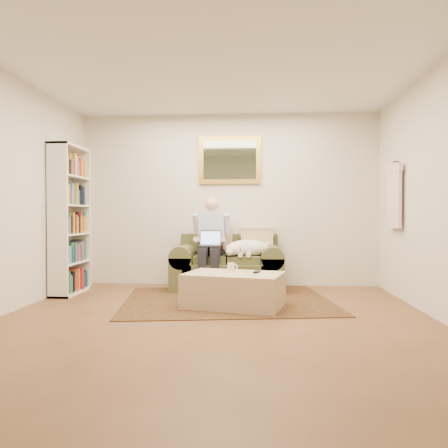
# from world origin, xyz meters

# --- Properties ---
(room_shell) EXTENTS (4.51, 5.00, 2.61)m
(room_shell) POSITION_xyz_m (0.00, 0.35, 1.30)
(room_shell) COLOR brown
(room_shell) RESTS_ON ground
(rug) EXTENTS (2.78, 2.35, 0.01)m
(rug) POSITION_xyz_m (0.07, 1.24, 0.01)
(rug) COLOR black
(rug) RESTS_ON room_shell
(sofa) EXTENTS (1.57, 0.80, 0.94)m
(sofa) POSITION_xyz_m (0.02, 2.07, 0.27)
(sofa) COLOR brown
(sofa) RESTS_ON room_shell
(seated_man) EXTENTS (0.52, 0.74, 1.32)m
(seated_man) POSITION_xyz_m (-0.21, 1.92, 0.66)
(seated_man) COLOR #8C9BD8
(seated_man) RESTS_ON sofa
(laptop) EXTENTS (0.30, 0.24, 0.22)m
(laptop) POSITION_xyz_m (-0.21, 1.86, 0.69)
(laptop) COLOR black
(laptop) RESTS_ON seated_man
(sleeping_dog) EXTENTS (0.65, 0.41, 0.24)m
(sleeping_dog) POSITION_xyz_m (0.30, 1.99, 0.60)
(sleeping_dog) COLOR white
(sleeping_dog) RESTS_ON sofa
(ottoman) EXTENTS (1.22, 0.93, 0.40)m
(ottoman) POSITION_xyz_m (0.17, 0.86, 0.20)
(ottoman) COLOR tan
(ottoman) RESTS_ON room_shell
(coffee_mug) EXTENTS (0.08, 0.08, 0.10)m
(coffee_mug) POSITION_xyz_m (0.13, 1.01, 0.45)
(coffee_mug) COLOR white
(coffee_mug) RESTS_ON ottoman
(tv_remote) EXTENTS (0.09, 0.16, 0.02)m
(tv_remote) POSITION_xyz_m (0.43, 0.90, 0.41)
(tv_remote) COLOR black
(tv_remote) RESTS_ON ottoman
(bookshelf) EXTENTS (0.28, 0.80, 2.00)m
(bookshelf) POSITION_xyz_m (-2.10, 1.60, 1.00)
(bookshelf) COLOR white
(bookshelf) RESTS_ON room_shell
(wall_mirror) EXTENTS (0.94, 0.04, 0.72)m
(wall_mirror) POSITION_xyz_m (0.02, 2.47, 1.90)
(wall_mirror) COLOR gold
(wall_mirror) RESTS_ON room_shell
(hanging_shirt) EXTENTS (0.06, 0.52, 0.90)m
(hanging_shirt) POSITION_xyz_m (2.19, 1.60, 1.35)
(hanging_shirt) COLOR #FDD2D1
(hanging_shirt) RESTS_ON room_shell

